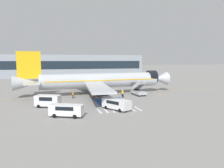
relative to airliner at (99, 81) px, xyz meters
The scene contains 24 objects.
ground_plane 3.93m from the airliner, 20.81° to the right, with size 600.00×600.00×0.00m, color gray.
apron_leadline_yellow 3.63m from the airliner, ahead, with size 0.20×74.49×0.01m, color gold.
apron_stand_patch_blue 10.50m from the airliner, 85.91° to the right, with size 6.47×8.42×0.01m, color #2856A8.
apron_walkway_bar_0 18.67m from the airliner, 100.99° to the right, with size 0.44×3.60×0.01m, color silver.
apron_walkway_bar_1 18.49m from the airliner, 97.27° to the right, with size 0.44×3.60×0.01m, color silver.
apron_walkway_bar_2 18.38m from the airliner, 93.48° to the right, with size 0.44×3.60×0.01m, color silver.
apron_walkway_bar_3 18.34m from the airliner, 89.67° to the right, with size 0.44×3.60×0.01m, color silver.
apron_walkway_bar_4 18.39m from the airliner, 85.85° to the right, with size 0.44×3.60×0.01m, color silver.
apron_walkway_bar_5 18.51m from the airliner, 82.08° to the right, with size 0.44×3.60×0.01m, color silver.
apron_walkway_bar_6 18.71m from the airliner, 78.37° to the right, with size 0.44×3.60×0.01m, color silver.
airliner is the anchor object (origin of this frame).
boarding_stairs_forward 10.44m from the airliner, 21.55° to the right, with size 2.56×5.36×3.84m.
fuel_tanker 23.91m from the airliner, 109.59° to the left, with size 10.61×3.49×3.60m.
service_van_0 22.67m from the airliner, 114.05° to the right, with size 5.50×3.75×1.96m.
service_van_1 17.57m from the airliner, 134.23° to the right, with size 4.98×3.64×2.26m.
service_van_2 18.09m from the airliner, 91.17° to the right, with size 4.53×5.71×1.90m.
baggage_cart 7.05m from the airliner, 84.33° to the right, with size 2.79×2.97×0.87m.
ground_crew_0 8.04m from the airliner, 53.19° to the right, with size 0.46×0.48×1.83m.
ground_crew_1 7.10m from the airliner, 112.32° to the right, with size 0.48×0.45×1.65m.
ground_crew_2 8.40m from the airliner, 149.28° to the right, with size 0.38×0.49×1.58m.
ground_crew_3 7.20m from the airliner, 43.58° to the right, with size 0.48×0.36×1.78m.
traffic_cone_0 5.98m from the airliner, 113.56° to the right, with size 0.57×0.57×0.63m.
traffic_cone_1 15.79m from the airliner, 25.14° to the right, with size 0.47×0.47×0.52m.
terminal_building 62.10m from the airliner, 93.19° to the left, with size 77.06×12.10×11.35m.
Camera 1 is at (-12.34, -53.84, 8.84)m, focal length 35.00 mm.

